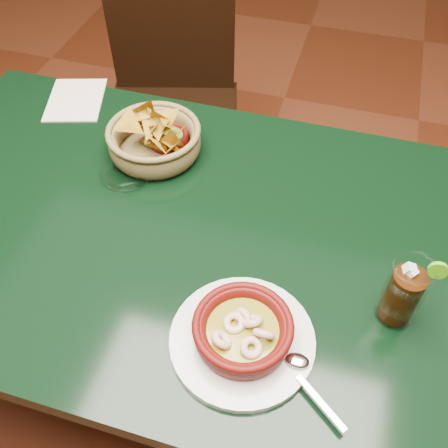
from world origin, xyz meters
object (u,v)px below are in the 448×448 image
(dining_table, at_px, (165,251))
(shrimp_plate, at_px, (243,333))
(cola_drink, at_px, (403,293))
(chip_basket, at_px, (155,140))
(dining_chair, at_px, (173,98))

(dining_table, xyz_separation_m, shrimp_plate, (0.23, -0.21, 0.13))
(dining_table, relative_size, shrimp_plate, 3.92)
(dining_table, relative_size, cola_drink, 7.51)
(chip_basket, relative_size, cola_drink, 1.51)
(shrimp_plate, relative_size, chip_basket, 1.27)
(cola_drink, bearing_deg, dining_table, 169.42)
(dining_chair, distance_m, shrimp_plate, 1.07)
(shrimp_plate, bearing_deg, dining_chair, 117.68)
(chip_basket, height_order, cola_drink, cola_drink)
(cola_drink, bearing_deg, chip_basket, 153.09)
(dining_table, distance_m, cola_drink, 0.50)
(dining_table, distance_m, dining_chair, 0.76)
(chip_basket, bearing_deg, dining_chair, 108.27)
(dining_chair, xyz_separation_m, chip_basket, (0.17, -0.52, 0.27))
(dining_chair, xyz_separation_m, cola_drink, (0.72, -0.79, 0.30))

